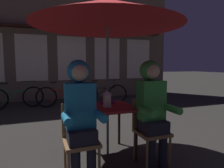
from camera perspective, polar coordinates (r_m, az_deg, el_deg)
ground_plane at (r=3.06m, az=-1.28°, el=-20.25°), size 60.00×60.00×0.00m
cafe_table at (r=2.84m, az=-1.31°, el=-8.58°), size 0.72×0.72×0.74m
patio_umbrella at (r=2.85m, az=-1.38°, el=20.34°), size 2.10×2.10×2.31m
lantern at (r=2.74m, az=-1.48°, el=-4.32°), size 0.11×0.11×0.23m
chair_left at (r=2.43m, az=-9.50°, el=-14.86°), size 0.40×0.40×0.87m
chair_right at (r=2.76m, az=11.00°, el=-12.35°), size 0.40×0.40×0.87m
person_left_hooded at (r=2.27m, az=-9.38°, el=-6.88°), size 0.45×0.56×1.40m
person_right_hooded at (r=2.62m, az=11.79°, el=-5.24°), size 0.45×0.56×1.40m
shopfront_building at (r=8.20m, az=-17.65°, el=17.71°), size 10.00×0.93×6.20m
bicycle_second at (r=6.58m, az=-26.73°, el=-3.62°), size 1.64×0.46×0.84m
bicycle_third at (r=6.40m, az=-14.38°, el=-3.44°), size 1.68×0.21×0.84m
bicycle_fourth at (r=6.71m, az=-2.70°, el=-2.86°), size 1.64×0.44×0.84m
book at (r=3.04m, az=-1.41°, el=-5.45°), size 0.22×0.17×0.02m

